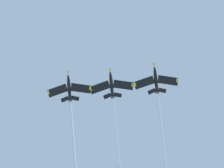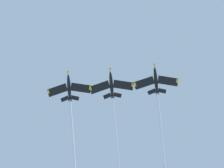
{
  "view_description": "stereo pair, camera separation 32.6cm",
  "coord_description": "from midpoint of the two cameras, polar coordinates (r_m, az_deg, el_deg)",
  "views": [
    {
      "loc": [
        -7.79,
        32.52,
        1.72
      ],
      "look_at": [
        -22.63,
        -0.54,
        150.19
      ],
      "focal_mm": 54.82,
      "sensor_mm": 36.0,
      "label": 1
    },
    {
      "loc": [
        -7.49,
        32.38,
        1.72
      ],
      "look_at": [
        -22.63,
        -0.54,
        150.19
      ],
      "focal_mm": 54.82,
      "sensor_mm": 36.0,
      "label": 2
    }
  ],
  "objects": [
    {
      "name": "jet_inner_left",
      "position": [
        152.22,
        7.66,
        -3.41
      ],
      "size": [
        29.12,
        41.98,
        20.32
      ],
      "color": "black"
    },
    {
      "name": "jet_centre",
      "position": [
        152.39,
        0.09,
        -2.93
      ],
      "size": [
        30.61,
        43.89,
        20.12
      ],
      "color": "black"
    },
    {
      "name": "jet_inner_right",
      "position": [
        152.94,
        -6.84,
        -6.15
      ],
      "size": [
        34.8,
        51.05,
        24.1
      ],
      "color": "black"
    }
  ]
}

